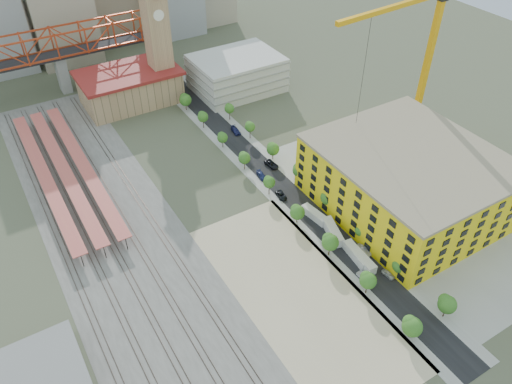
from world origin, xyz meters
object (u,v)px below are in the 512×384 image
clock_tower (156,26)px  site_trailer_a (361,260)px  car_0 (368,281)px  construction_building (408,180)px  site_trailer_c (333,232)px  site_trailer_d (315,215)px  tower_crane (424,44)px  site_trailer_b (356,255)px

clock_tower → site_trailer_a: clock_tower is taller
clock_tower → car_0: clock_tower is taller
construction_building → site_trailer_c: 27.21m
construction_building → site_trailer_a: bearing=-155.7°
construction_building → car_0: construction_building is taller
site_trailer_a → clock_tower: bearing=97.4°
site_trailer_c → car_0: site_trailer_c is taller
clock_tower → site_trailer_d: (8.00, -91.05, -27.46)m
car_0 → tower_crane: bearing=47.2°
clock_tower → car_0: 121.14m
site_trailer_b → tower_crane: bearing=41.2°
tower_crane → car_0: size_ratio=13.95×
construction_building → site_trailer_a: 29.64m
construction_building → site_trailer_a: size_ratio=5.16×
site_trailer_b → car_0: site_trailer_b is taller
tower_crane → site_trailer_d: 61.99m
site_trailer_a → site_trailer_c: 12.21m
clock_tower → site_trailer_b: (8.00, -109.69, -27.37)m
tower_crane → site_trailer_d: (-48.30, -14.37, -36.10)m
tower_crane → construction_building: bearing=-133.7°
site_trailer_c → site_trailer_a: bearing=-73.3°
site_trailer_d → construction_building: bearing=-26.3°
site_trailer_b → car_0: bearing=-103.5°
site_trailer_c → site_trailer_d: size_ratio=1.13×
site_trailer_c → site_trailer_b: bearing=-73.3°
site_trailer_d → site_trailer_a: bearing=-97.3°
construction_building → tower_crane: (22.30, 23.31, 27.93)m
site_trailer_c → site_trailer_d: site_trailer_c is taller
site_trailer_a → site_trailer_b: site_trailer_a is taller
clock_tower → construction_building: 107.36m
construction_building → site_trailer_d: 28.68m
tower_crane → site_trailer_b: (-48.30, -33.01, -36.02)m
construction_building → site_trailer_c: construction_building is taller
clock_tower → construction_building: bearing=-71.2°
tower_crane → site_trailer_a: 69.68m
tower_crane → car_0: (-51.30, -41.08, -36.60)m
tower_crane → site_trailer_c: tower_crane is taller
site_trailer_d → car_0: (-3.00, -26.71, -0.50)m
site_trailer_a → site_trailer_c: size_ratio=0.96×
tower_crane → site_trailer_a: size_ratio=6.17×
construction_building → site_trailer_a: construction_building is taller
tower_crane → clock_tower: bearing=126.3°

